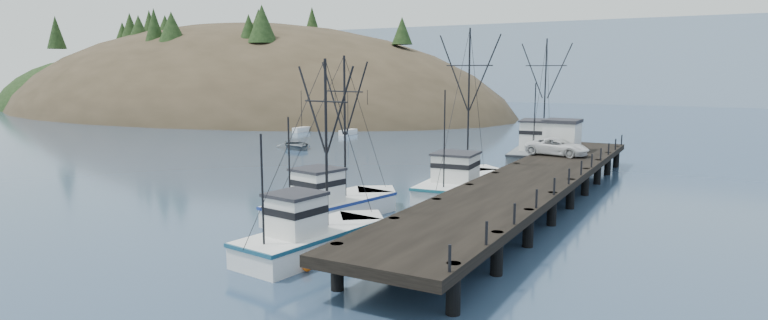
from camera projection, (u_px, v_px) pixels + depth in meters
The scene contains 13 objects.
ground at pixel (209, 232), 33.93m from camera, with size 400.00×400.00×0.00m, color navy.
pier at pixel (532, 180), 40.73m from camera, with size 6.00×44.00×2.00m.
headland at pixel (225, 130), 138.65m from camera, with size 134.80×78.00×51.00m.
distant_ridge at pixel (662, 102), 175.86m from camera, with size 360.00×40.00×26.00m, color #9EB2C6.
distant_ridge_far at pixel (511, 97), 212.95m from camera, with size 180.00×25.00×18.00m, color silver.
moored_sailboats at pixel (323, 125), 97.63m from camera, with size 20.68×19.96×6.35m.
trawler_near at pixel (315, 237), 29.95m from camera, with size 4.22×9.72×10.01m.
trawler_mid at pixel (335, 205), 37.19m from camera, with size 5.12×10.38×10.35m.
trawler_far at pixel (462, 183), 44.62m from camera, with size 4.88×12.48×12.56m.
work_vessel at pixel (541, 153), 57.65m from camera, with size 5.99×14.91×12.51m.
pier_shed at pixel (562, 135), 53.53m from camera, with size 3.00×3.20×2.80m.
pickup_truck at pixel (557, 147), 50.48m from camera, with size 2.41×5.22×1.45m, color silver.
motorboat at pixel (296, 149), 70.66m from camera, with size 4.17×5.84×1.21m, color slate.
Camera 1 is at (24.77, -23.91, 9.04)m, focal length 28.00 mm.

